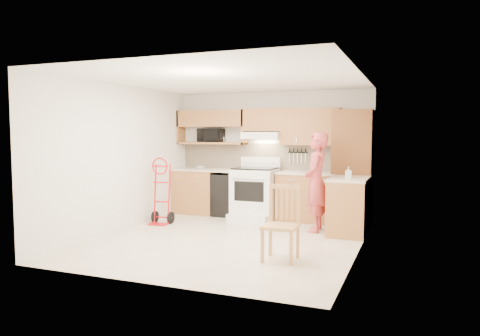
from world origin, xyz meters
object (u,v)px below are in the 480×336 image
Objects in this scene: microwave at (211,135)px; person at (316,182)px; range at (254,189)px; dining_chair at (281,224)px; hand_truck at (160,194)px.

person is (2.42, -0.98, -0.78)m from microwave.
range reaches higher than dining_chair.
hand_truck is at bearing -107.32° from microwave.
person is 1.53× the size of hand_truck.
person is 1.95m from dining_chair.
hand_truck is at bearing 149.90° from dining_chair.
person is at bearing -23.41° from range.
microwave is 1.81m from hand_truck.
person is 1.72× the size of dining_chair.
microwave is at bearing 159.65° from range.
microwave is at bearing 70.81° from hand_truck.
hand_truck is (-1.48, -1.00, -0.04)m from range.
range is 1.79m from hand_truck.
range reaches higher than hand_truck.
hand_truck is at bearing -87.18° from person.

